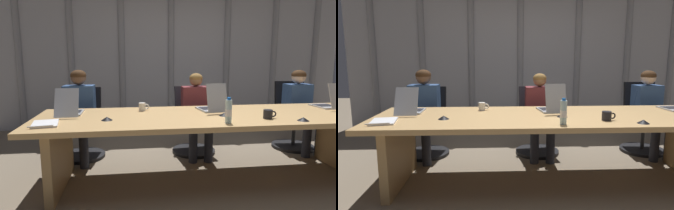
% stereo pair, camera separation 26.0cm
% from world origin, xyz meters
% --- Properties ---
extents(ground_plane, '(13.16, 13.16, 0.00)m').
position_xyz_m(ground_plane, '(0.00, 0.00, 0.00)').
color(ground_plane, '#7F705B').
extents(conference_table, '(3.70, 1.12, 0.72)m').
position_xyz_m(conference_table, '(0.00, 0.00, 0.58)').
color(conference_table, tan).
rests_on(conference_table, ground_plane).
extents(curtain_backdrop, '(6.58, 0.17, 3.13)m').
position_xyz_m(curtain_backdrop, '(-0.00, 2.55, 1.56)').
color(curtain_backdrop, '#B2B2B7').
rests_on(curtain_backdrop, ground_plane).
extents(laptop_left_end, '(0.24, 0.46, 0.29)m').
position_xyz_m(laptop_left_end, '(-1.51, 0.18, 0.78)').
color(laptop_left_end, '#A8ADB7').
rests_on(laptop_left_end, conference_table).
extents(laptop_left_mid, '(0.28, 0.44, 0.32)m').
position_xyz_m(laptop_left_mid, '(0.03, 0.19, 0.79)').
color(laptop_left_mid, '#A8ADB7').
rests_on(laptop_left_mid, conference_table).
extents(office_chair_left_end, '(0.60, 0.60, 0.92)m').
position_xyz_m(office_chair_left_end, '(-1.52, 0.96, 0.35)').
color(office_chair_left_end, black).
rests_on(office_chair_left_end, ground_plane).
extents(office_chair_left_mid, '(0.60, 0.60, 0.92)m').
position_xyz_m(office_chair_left_mid, '(-0.00, 0.96, 0.35)').
color(office_chair_left_mid, '#2D2D38').
rests_on(office_chair_left_mid, ground_plane).
extents(office_chair_center, '(0.60, 0.60, 0.97)m').
position_xyz_m(office_chair_center, '(1.51, 0.96, 0.36)').
color(office_chair_center, black).
rests_on(office_chair_center, ground_plane).
extents(person_left_end, '(0.41, 0.56, 1.17)m').
position_xyz_m(person_left_end, '(-1.53, 0.80, 0.67)').
color(person_left_end, '#335184').
rests_on(person_left_end, ground_plane).
extents(person_left_mid, '(0.40, 0.55, 1.11)m').
position_xyz_m(person_left_mid, '(0.01, 0.79, 0.63)').
color(person_left_mid, brown).
rests_on(person_left_mid, ground_plane).
extents(person_center, '(0.40, 0.57, 1.15)m').
position_xyz_m(person_center, '(1.52, 0.80, 0.66)').
color(person_center, '#335184').
rests_on(person_center, ground_plane).
extents(water_bottle_primary, '(0.06, 0.06, 0.24)m').
position_xyz_m(water_bottle_primary, '(0.02, -0.41, 0.83)').
color(water_bottle_primary, silver).
rests_on(water_bottle_primary, conference_table).
extents(coffee_mug_near, '(0.12, 0.08, 0.09)m').
position_xyz_m(coffee_mug_near, '(-0.74, 0.32, 0.77)').
color(coffee_mug_near, white).
rests_on(coffee_mug_near, conference_table).
extents(coffee_mug_far, '(0.13, 0.09, 0.09)m').
position_xyz_m(coffee_mug_far, '(0.48, -0.27, 0.77)').
color(coffee_mug_far, black).
rests_on(coffee_mug_far, conference_table).
extents(conference_mic_left_side, '(0.11, 0.11, 0.03)m').
position_xyz_m(conference_mic_left_side, '(0.77, -0.41, 0.74)').
color(conference_mic_left_side, black).
rests_on(conference_mic_left_side, conference_table).
extents(conference_mic_middle, '(0.11, 0.11, 0.03)m').
position_xyz_m(conference_mic_middle, '(0.09, -0.09, 0.74)').
color(conference_mic_middle, black).
rests_on(conference_mic_middle, conference_table).
extents(conference_mic_right_side, '(0.11, 0.11, 0.03)m').
position_xyz_m(conference_mic_right_side, '(-1.10, -0.14, 0.74)').
color(conference_mic_right_side, black).
rests_on(conference_mic_right_side, conference_table).
extents(spiral_notepad, '(0.27, 0.34, 0.03)m').
position_xyz_m(spiral_notepad, '(-1.65, -0.25, 0.73)').
color(spiral_notepad, silver).
rests_on(spiral_notepad, conference_table).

